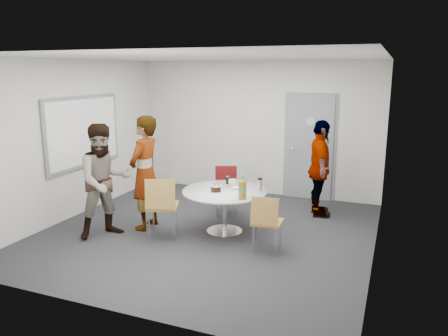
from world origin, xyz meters
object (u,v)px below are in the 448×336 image
at_px(chair_far, 226,185).
at_px(table, 226,196).
at_px(chair_near_left, 162,202).
at_px(chair_near_right, 266,219).
at_px(person_main, 145,173).
at_px(person_right, 320,169).
at_px(door, 310,148).
at_px(whiteboard, 84,132).
at_px(person_left, 105,181).

bearing_deg(chair_far, table, 88.75).
xyz_separation_m(chair_near_left, chair_far, (0.44, 1.52, -0.08)).
distance_m(chair_near_right, person_main, 2.14).
relative_size(chair_near_right, person_right, 0.49).
distance_m(door, chair_far, 1.96).
height_order(whiteboard, person_right, whiteboard).
relative_size(chair_near_right, person_main, 0.46).
bearing_deg(person_main, whiteboard, -104.76).
height_order(table, chair_near_right, table).
bearing_deg(person_left, whiteboard, 85.69).
distance_m(whiteboard, table, 2.87).
bearing_deg(door, whiteboard, -147.34).
relative_size(table, person_left, 0.75).
distance_m(whiteboard, person_right, 4.18).
relative_size(chair_near_left, chair_near_right, 1.16).
height_order(whiteboard, person_main, whiteboard).
bearing_deg(chair_near_left, table, 16.50).
bearing_deg(chair_near_left, whiteboard, 138.84).
height_order(chair_near_right, person_right, person_right).
bearing_deg(chair_near_right, person_right, 75.90).
bearing_deg(door, person_main, -128.46).
relative_size(chair_near_right, person_left, 0.48).
distance_m(door, person_right, 1.09).
xyz_separation_m(whiteboard, person_left, (1.07, -0.89, -0.58)).
xyz_separation_m(chair_near_left, chair_near_right, (1.60, 0.09, -0.09)).
xyz_separation_m(person_main, person_left, (-0.38, -0.52, -0.04)).
bearing_deg(whiteboard, door, 32.66).
relative_size(whiteboard, table, 1.45).
height_order(chair_near_left, person_right, person_right).
xyz_separation_m(whiteboard, person_right, (3.94, 1.28, -0.61)).
height_order(door, table, door).
bearing_deg(person_left, chair_near_left, -43.30).
xyz_separation_m(table, person_left, (-1.67, -0.78, 0.27)).
relative_size(table, chair_near_right, 1.57).
height_order(chair_near_right, person_main, person_main).
relative_size(whiteboard, person_left, 1.09).
bearing_deg(table, chair_far, 111.60).
bearing_deg(whiteboard, table, -2.29).
xyz_separation_m(chair_near_left, person_right, (1.99, 1.99, 0.25)).
xyz_separation_m(chair_near_right, person_main, (-2.09, 0.26, 0.41)).
xyz_separation_m(table, chair_near_right, (0.80, -0.52, -0.10)).
distance_m(chair_near_left, chair_far, 1.58).
bearing_deg(chair_near_left, door, 40.83).
bearing_deg(chair_far, chair_near_left, 51.04).
height_order(door, chair_near_left, door).
height_order(chair_far, person_right, person_right).
distance_m(person_main, person_right, 2.98).
height_order(door, chair_far, door).
distance_m(chair_near_right, chair_far, 1.84).
height_order(chair_far, person_main, person_main).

